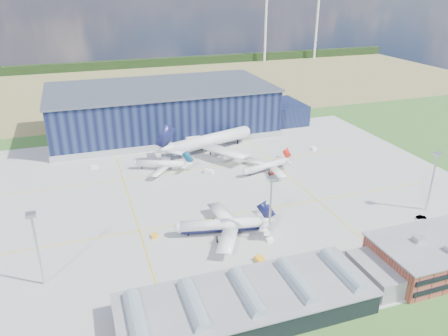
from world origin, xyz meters
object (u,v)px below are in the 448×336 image
at_px(gse_van_b, 209,172).
at_px(car_b, 421,217).
at_px(gse_tug_a, 260,260).
at_px(airstair, 267,233).
at_px(gse_tug_b, 154,236).
at_px(ops_building, 448,252).
at_px(airliner_widebody, 210,134).
at_px(airliner_red, 266,163).
at_px(light_mast_center, 271,199).
at_px(hangar, 167,111).
at_px(gse_tug_c, 162,151).
at_px(gse_cart_b, 94,167).
at_px(airliner_regional, 160,160).
at_px(light_mast_west, 35,238).
at_px(gse_cart_a, 313,148).
at_px(light_mast_east, 434,172).
at_px(car_a, 429,240).
at_px(airliner_navy, 221,219).

xyz_separation_m(gse_van_b, car_b, (61.04, -63.54, -0.38)).
height_order(gse_tug_a, airstair, airstair).
distance_m(gse_tug_a, gse_tug_b, 37.29).
distance_m(ops_building, gse_tug_b, 92.18).
bearing_deg(airliner_widebody, airliner_red, -81.94).
xyz_separation_m(light_mast_center, airstair, (0.03, 1.93, -13.87)).
xyz_separation_m(hangar, gse_tug_a, (-0.51, -135.11, -10.86)).
xyz_separation_m(gse_tug_c, gse_cart_b, (-33.45, -10.37, 0.07)).
xyz_separation_m(airliner_red, car_b, (36.50, -56.86, -3.96)).
relative_size(airliner_regional, airstair, 5.86).
bearing_deg(gse_tug_b, gse_tug_a, -31.23).
distance_m(light_mast_west, airliner_red, 106.10).
relative_size(light_mast_west, gse_tug_c, 8.07).
distance_m(light_mast_center, airliner_red, 57.44).
distance_m(ops_building, airliner_regional, 120.48).
xyz_separation_m(light_mast_center, gse_cart_a, (56.70, 70.09, -14.71)).
bearing_deg(hangar, gse_cart_b, -135.32).
relative_size(ops_building, gse_tug_b, 17.61).
height_order(light_mast_center, gse_cart_b, light_mast_center).
xyz_separation_m(light_mast_east, airliner_regional, (-87.19, 70.00, -10.76)).
height_order(gse_cart_b, car_a, gse_cart_b).
bearing_deg(gse_cart_b, gse_tug_a, -138.13).
height_order(gse_tug_a, gse_tug_c, gse_tug_a).
height_order(light_mast_east, airliner_regional, light_mast_east).
bearing_deg(gse_van_b, light_mast_west, 175.79).
bearing_deg(light_mast_west, car_b, -2.17).
relative_size(gse_cart_b, car_b, 0.88).
xyz_separation_m(light_mast_center, gse_cart_b, (-50.85, 81.63, -14.74)).
height_order(airliner_red, gse_cart_a, airliner_red).
height_order(hangar, light_mast_west, hangar).
bearing_deg(gse_tug_b, airliner_navy, -3.85).
xyz_separation_m(light_mast_center, gse_van_b, (-2.70, 58.68, -14.46)).
relative_size(ops_building, gse_cart_b, 14.36).
height_order(light_mast_east, gse_cart_b, light_mast_east).
xyz_separation_m(ops_building, gse_van_b, (-47.71, 88.69, -3.82)).
relative_size(light_mast_east, car_b, 6.34).
height_order(airliner_red, gse_van_b, airliner_red).
xyz_separation_m(gse_cart_a, car_b, (1.64, -74.95, -0.12)).
relative_size(airliner_navy, gse_tug_a, 9.71).
bearing_deg(car_a, airliner_red, 4.34).
distance_m(hangar, airliner_regional, 57.24).
relative_size(airliner_widebody, gse_cart_a, 17.21).
relative_size(airliner_red, car_b, 7.70).
height_order(hangar, gse_tug_c, hangar).
bearing_deg(airliner_regional, gse_tug_b, 99.86).
bearing_deg(gse_tug_c, gse_cart_a, 1.59).
height_order(airliner_red, airliner_widebody, airliner_widebody).
xyz_separation_m(light_mast_west, gse_cart_b, (19.15, 81.63, -14.74)).
distance_m(airliner_navy, airliner_regional, 61.64).
relative_size(airliner_navy, gse_van_b, 8.30).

